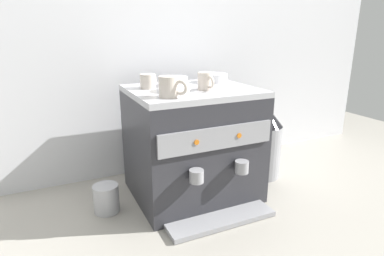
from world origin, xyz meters
The scene contains 11 objects.
ground_plane centered at (0.00, 0.00, 0.00)m, with size 4.00×4.00×0.00m, color #9E998E.
tiled_backsplash_wall centered at (0.00, 0.36, 0.51)m, with size 2.80×0.03×1.02m, color silver.
espresso_machine centered at (0.00, 0.00, 0.25)m, with size 0.54×0.57×0.50m.
ceramic_cup_0 centered at (-0.17, 0.08, 0.53)m, with size 0.09×0.08×0.06m.
ceramic_cup_1 centered at (0.04, -0.06, 0.54)m, with size 0.06×0.10×0.07m.
ceramic_cup_2 centered at (-0.16, -0.14, 0.54)m, with size 0.09×0.10×0.08m.
ceramic_bowl_0 centered at (0.17, 0.10, 0.52)m, with size 0.13×0.13×0.04m.
ceramic_bowl_1 centered at (-0.05, 0.08, 0.52)m, with size 0.11×0.11×0.04m.
ceramic_bowl_2 centered at (-0.09, -0.04, 0.52)m, with size 0.13×0.13×0.03m.
coffee_grinder centered at (0.42, 0.02, 0.19)m, with size 0.19×0.19×0.39m.
milk_pitcher centered at (-0.40, 0.00, 0.06)m, with size 0.11×0.11×0.12m, color #B7B7BC.
Camera 1 is at (-0.59, -1.26, 0.75)m, focal length 30.24 mm.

